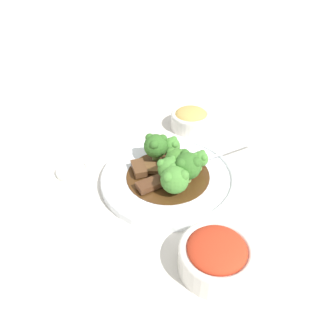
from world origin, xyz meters
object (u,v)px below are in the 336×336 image
object	(u,v)px
side_bowl_kimchi	(216,255)
sauce_dish	(72,171)
main_plate	(168,177)
serving_spoon	(203,159)
broccoli_floret_3	(169,168)
beef_strip_1	(156,168)
broccoli_floret_4	(175,179)
broccoli_floret_6	(200,159)
broccoli_floret_0	(171,146)
broccoli_floret_2	(156,146)
beef_strip_0	(151,184)
broccoli_floret_1	(187,166)
side_bowl_appetizer	(191,119)
broccoli_floret_5	(177,160)
beef_strip_2	(139,168)
beef_strip_3	(175,161)

from	to	relation	value
side_bowl_kimchi	sauce_dish	xyz separation A→B (m)	(0.07, 0.35, -0.02)
main_plate	serving_spoon	size ratio (longest dim) A/B	1.60
broccoli_floret_3	beef_strip_1	bearing A→B (deg)	65.46
side_bowl_kimchi	sauce_dish	distance (m)	0.36
broccoli_floret_4	broccoli_floret_6	size ratio (longest dim) A/B	1.27
broccoli_floret_0	side_bowl_kimchi	xyz separation A→B (m)	(-0.20, -0.18, -0.01)
broccoli_floret_2	side_bowl_kimchi	world-z (taller)	broccoli_floret_2
beef_strip_0	broccoli_floret_2	distance (m)	0.09
main_plate	broccoli_floret_2	distance (m)	0.07
broccoli_floret_3	serving_spoon	xyz separation A→B (m)	(0.09, -0.03, -0.03)
broccoli_floret_1	broccoli_floret_3	size ratio (longest dim) A/B	1.16
broccoli_floret_3	broccoli_floret_4	xyz separation A→B (m)	(-0.02, -0.02, -0.00)
beef_strip_0	broccoli_floret_2	xyz separation A→B (m)	(0.08, 0.04, 0.03)
broccoli_floret_4	side_bowl_appetizer	world-z (taller)	broccoli_floret_4
beef_strip_0	beef_strip_1	distance (m)	0.05
sauce_dish	broccoli_floret_5	bearing A→B (deg)	-66.88
broccoli_floret_0	broccoli_floret_6	distance (m)	0.07
side_bowl_appetizer	broccoli_floret_5	bearing A→B (deg)	-162.53
main_plate	side_bowl_appetizer	distance (m)	0.22
main_plate	beef_strip_1	size ratio (longest dim) A/B	3.38
main_plate	sauce_dish	bearing A→B (deg)	111.72
broccoli_floret_6	side_bowl_appetizer	xyz separation A→B (m)	(0.17, 0.10, -0.02)
beef_strip_2	side_bowl_kimchi	distance (m)	0.25
side_bowl_appetizer	side_bowl_kimchi	bearing A→B (deg)	-149.44
broccoli_floret_5	broccoli_floret_1	bearing A→B (deg)	-114.23
beef_strip_3	broccoli_floret_4	size ratio (longest dim) A/B	1.18
beef_strip_0	broccoli_floret_4	distance (m)	0.05
broccoli_floret_1	side_bowl_appetizer	xyz separation A→B (m)	(0.21, 0.09, -0.03)
broccoli_floret_4	side_bowl_appetizer	xyz separation A→B (m)	(0.25, 0.08, -0.02)
broccoli_floret_2	broccoli_floret_5	world-z (taller)	broccoli_floret_2
broccoli_floret_2	broccoli_floret_3	bearing A→B (deg)	-130.75
main_plate	broccoli_floret_2	world-z (taller)	broccoli_floret_2
broccoli_floret_5	serving_spoon	bearing A→B (deg)	-28.25
main_plate	serving_spoon	xyz separation A→B (m)	(0.07, -0.05, 0.02)
broccoli_floret_4	side_bowl_kimchi	xyz separation A→B (m)	(-0.11, -0.13, -0.02)
beef_strip_3	sauce_dish	size ratio (longest dim) A/B	0.95
beef_strip_3	broccoli_floret_5	xyz separation A→B (m)	(-0.03, -0.02, 0.03)
broccoli_floret_4	side_bowl_kimchi	distance (m)	0.17
broccoli_floret_6	sauce_dish	distance (m)	0.27
beef_strip_3	broccoli_floret_4	xyz separation A→B (m)	(-0.08, -0.04, 0.02)
broccoli_floret_1	serving_spoon	distance (m)	0.08
beef_strip_2	serving_spoon	size ratio (longest dim) A/B	0.30
broccoli_floret_6	side_bowl_appetizer	bearing A→B (deg)	30.68
beef_strip_2	broccoli_floret_0	distance (m)	0.09
broccoli_floret_6	beef_strip_2	bearing A→B (deg)	120.74
broccoli_floret_0	broccoli_floret_4	xyz separation A→B (m)	(-0.10, -0.06, 0.00)
broccoli_floret_5	broccoli_floret_6	bearing A→B (deg)	-48.34
broccoli_floret_4	broccoli_floret_5	xyz separation A→B (m)	(0.05, 0.02, 0.00)
broccoli_floret_3	side_bowl_appetizer	distance (m)	0.24
beef_strip_1	beef_strip_2	bearing A→B (deg)	122.63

